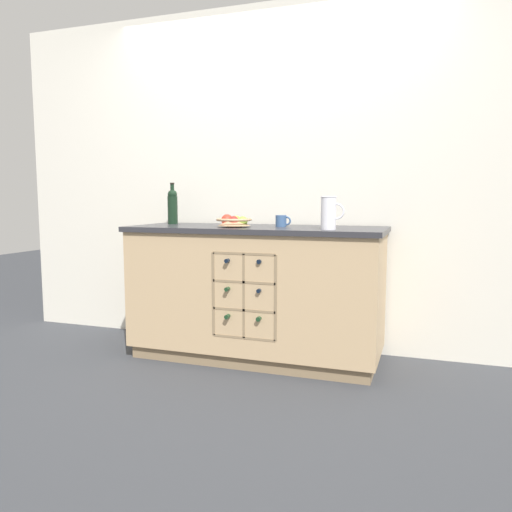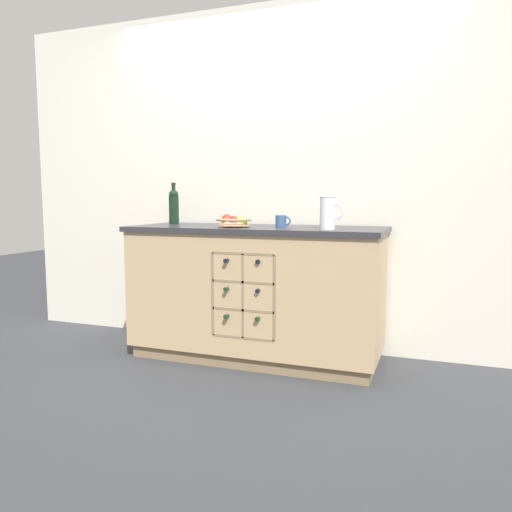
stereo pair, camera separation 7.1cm
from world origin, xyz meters
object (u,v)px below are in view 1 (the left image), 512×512
Objects in this scene: fruit_bowl at (234,221)px; standing_wine_bottle at (173,206)px; ceramic_mug at (282,221)px; white_pitcher at (329,212)px.

standing_wine_bottle reaches higher than fruit_bowl.
standing_wine_bottle is (-0.89, 0.10, 0.10)m from ceramic_mug.
ceramic_mug is 0.35× the size of standing_wine_bottle.
white_pitcher is at bearing -28.01° from ceramic_mug.
white_pitcher is 1.29m from standing_wine_bottle.
standing_wine_bottle reaches higher than white_pitcher.
standing_wine_bottle is at bearing 166.90° from white_pitcher.
fruit_bowl is at bearing 174.70° from white_pitcher.
fruit_bowl is at bearing -156.18° from ceramic_mug.
standing_wine_bottle is (-1.25, 0.29, 0.03)m from white_pitcher.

